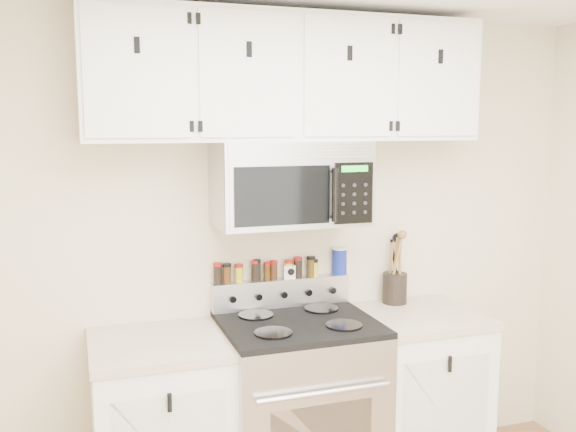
% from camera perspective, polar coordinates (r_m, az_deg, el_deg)
% --- Properties ---
extents(back_wall, '(3.50, 0.01, 2.50)m').
position_cam_1_polar(back_wall, '(3.46, -0.81, -3.06)').
color(back_wall, beige).
rests_on(back_wall, floor).
extents(range, '(0.76, 0.65, 1.10)m').
position_cam_1_polar(range, '(3.41, 0.93, -16.75)').
color(range, '#B7B7BA').
rests_on(range, floor).
extents(base_cabinet_left, '(0.64, 0.62, 0.92)m').
position_cam_1_polar(base_cabinet_left, '(3.30, -11.19, -18.32)').
color(base_cabinet_left, white).
rests_on(base_cabinet_left, floor).
extents(base_cabinet_right, '(0.64, 0.62, 0.92)m').
position_cam_1_polar(base_cabinet_right, '(3.71, 11.27, -15.22)').
color(base_cabinet_right, white).
rests_on(base_cabinet_right, floor).
extents(microwave, '(0.76, 0.44, 0.42)m').
position_cam_1_polar(microwave, '(3.23, 0.23, 2.94)').
color(microwave, '#9E9EA3').
rests_on(microwave, back_wall).
extents(upper_cabinets, '(2.00, 0.35, 0.62)m').
position_cam_1_polar(upper_cabinets, '(3.24, 0.08, 12.17)').
color(upper_cabinets, white).
rests_on(upper_cabinets, back_wall).
extents(utensil_crock, '(0.14, 0.14, 0.40)m').
position_cam_1_polar(utensil_crock, '(3.69, 9.47, -6.12)').
color(utensil_crock, black).
rests_on(utensil_crock, base_cabinet_right).
extents(kitchen_timer, '(0.07, 0.06, 0.07)m').
position_cam_1_polar(kitchen_timer, '(3.47, 0.13, -4.97)').
color(kitchen_timer, white).
rests_on(kitchen_timer, range).
extents(salt_canister, '(0.08, 0.08, 0.15)m').
position_cam_1_polar(salt_canister, '(3.56, 4.60, -3.99)').
color(salt_canister, navy).
rests_on(salt_canister, range).
extents(spice_jar_0, '(0.04, 0.04, 0.11)m').
position_cam_1_polar(spice_jar_0, '(3.36, -6.28, -5.09)').
color(spice_jar_0, black).
rests_on(spice_jar_0, range).
extents(spice_jar_1, '(0.05, 0.05, 0.11)m').
position_cam_1_polar(spice_jar_1, '(3.37, -5.46, -5.08)').
color(spice_jar_1, '#462910').
rests_on(spice_jar_1, range).
extents(spice_jar_2, '(0.04, 0.04, 0.10)m').
position_cam_1_polar(spice_jar_2, '(3.39, -4.38, -5.08)').
color(spice_jar_2, gold).
rests_on(spice_jar_2, range).
extents(spice_jar_3, '(0.04, 0.04, 0.11)m').
position_cam_1_polar(spice_jar_3, '(3.41, -2.94, -4.86)').
color(spice_jar_3, black).
rests_on(spice_jar_3, range).
extents(spice_jar_4, '(0.04, 0.04, 0.12)m').
position_cam_1_polar(spice_jar_4, '(3.41, -2.75, -4.81)').
color(spice_jar_4, black).
rests_on(spice_jar_4, range).
extents(spice_jar_5, '(0.04, 0.04, 0.09)m').
position_cam_1_polar(spice_jar_5, '(3.43, -1.87, -4.92)').
color(spice_jar_5, '#3E270F').
rests_on(spice_jar_5, range).
extents(spice_jar_6, '(0.04, 0.04, 0.10)m').
position_cam_1_polar(spice_jar_6, '(3.44, -1.28, -4.82)').
color(spice_jar_6, '#381E0D').
rests_on(spice_jar_6, range).
extents(spice_jar_7, '(0.04, 0.04, 0.10)m').
position_cam_1_polar(spice_jar_7, '(3.46, 0.07, -4.74)').
color(spice_jar_7, yellow).
rests_on(spice_jar_7, range).
extents(spice_jar_8, '(0.05, 0.05, 0.11)m').
position_cam_1_polar(spice_jar_8, '(3.48, 0.89, -4.57)').
color(spice_jar_8, black).
rests_on(spice_jar_8, range).
extents(spice_jar_9, '(0.05, 0.05, 0.11)m').
position_cam_1_polar(spice_jar_9, '(3.50, 2.04, -4.49)').
color(spice_jar_9, '#463310').
rests_on(spice_jar_9, range).
extents(spice_jar_10, '(0.04, 0.04, 0.09)m').
position_cam_1_polar(spice_jar_10, '(3.51, 2.35, -4.60)').
color(spice_jar_10, gold).
rests_on(spice_jar_10, range).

